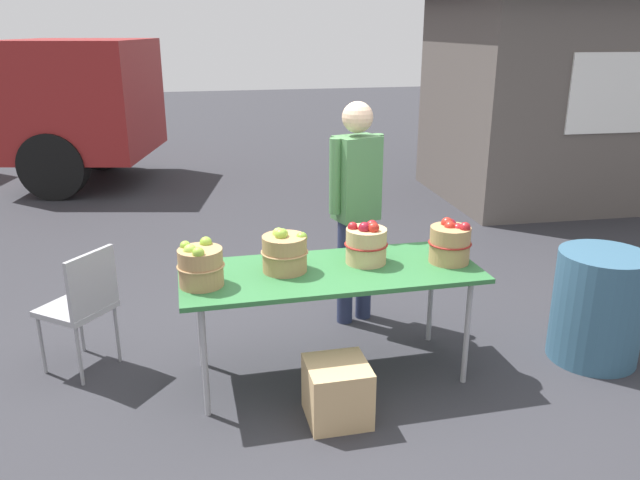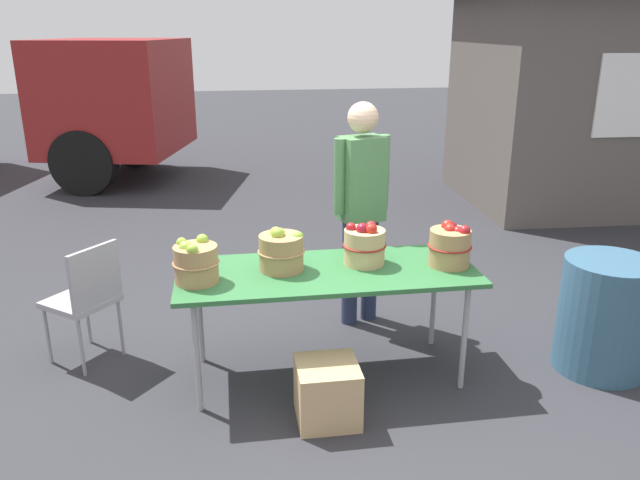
{
  "view_description": "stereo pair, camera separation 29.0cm",
  "coord_description": "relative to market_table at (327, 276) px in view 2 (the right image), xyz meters",
  "views": [
    {
      "loc": [
        -0.89,
        -3.6,
        2.22
      ],
      "look_at": [
        0.0,
        0.3,
        0.85
      ],
      "focal_mm": 35.13,
      "sensor_mm": 36.0,
      "label": 1
    },
    {
      "loc": [
        -0.61,
        -3.65,
        2.22
      ],
      "look_at": [
        0.0,
        0.3,
        0.85
      ],
      "focal_mm": 35.13,
      "sensor_mm": 36.0,
      "label": 2
    }
  ],
  "objects": [
    {
      "name": "ground_plane",
      "position": [
        0.0,
        0.0,
        -0.71
      ],
      "size": [
        40.0,
        40.0,
        0.0
      ],
      "primitive_type": "plane",
      "color": "#2D2D33"
    },
    {
      "name": "market_table",
      "position": [
        0.0,
        0.0,
        0.0
      ],
      "size": [
        1.9,
        0.76,
        0.75
      ],
      "color": "#2D6B38",
      "rests_on": "ground"
    },
    {
      "name": "apple_basket_green_0",
      "position": [
        -0.81,
        -0.07,
        0.17
      ],
      "size": [
        0.28,
        0.28,
        0.27
      ],
      "color": "#A87F51",
      "rests_on": "market_table"
    },
    {
      "name": "apple_basket_green_1",
      "position": [
        -0.29,
        0.05,
        0.17
      ],
      "size": [
        0.3,
        0.3,
        0.28
      ],
      "color": "#A87F51",
      "rests_on": "market_table"
    },
    {
      "name": "apple_basket_red_0",
      "position": [
        0.26,
        0.07,
        0.17
      ],
      "size": [
        0.29,
        0.29,
        0.29
      ],
      "color": "tan",
      "rests_on": "market_table"
    },
    {
      "name": "apple_basket_red_1",
      "position": [
        0.8,
        -0.03,
        0.18
      ],
      "size": [
        0.28,
        0.28,
        0.29
      ],
      "color": "#A87F51",
      "rests_on": "market_table"
    },
    {
      "name": "vendor_adult",
      "position": [
        0.38,
        0.76,
        0.3
      ],
      "size": [
        0.44,
        0.31,
        1.71
      ],
      "rotation": [
        0.0,
        0.0,
        3.43
      ],
      "color": "#262D4C",
      "rests_on": "ground"
    },
    {
      "name": "food_kiosk",
      "position": [
        4.07,
        3.93,
        0.68
      ],
      "size": [
        3.62,
        3.04,
        2.74
      ],
      "rotation": [
        0.0,
        0.0,
        -0.04
      ],
      "color": "#59514C",
      "rests_on": "ground"
    },
    {
      "name": "folding_chair",
      "position": [
        -1.58,
        0.41,
        -0.2
      ],
      "size": [
        0.56,
        0.56,
        0.86
      ],
      "rotation": [
        0.0,
        0.0,
        4.03
      ],
      "color": "#99999E",
      "rests_on": "ground"
    },
    {
      "name": "trash_barrel",
      "position": [
        1.85,
        -0.2,
        -0.31
      ],
      "size": [
        0.6,
        0.6,
        0.78
      ],
      "primitive_type": "cylinder",
      "color": "#335972",
      "rests_on": "ground"
    },
    {
      "name": "produce_crate",
      "position": [
        -0.08,
        -0.5,
        -0.52
      ],
      "size": [
        0.36,
        0.36,
        0.36
      ],
      "primitive_type": "cube",
      "color": "tan",
      "rests_on": "ground"
    }
  ]
}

